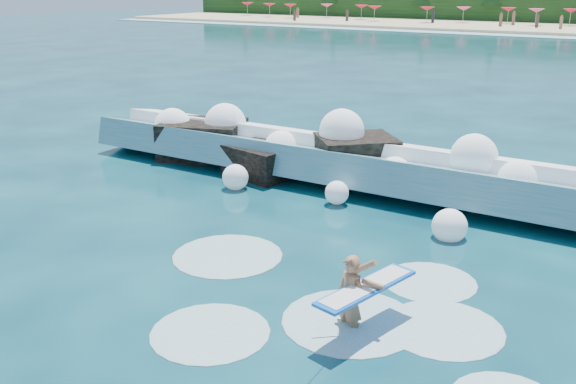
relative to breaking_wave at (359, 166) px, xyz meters
name	(u,v)px	position (x,y,z in m)	size (l,w,h in m)	color
ground	(184,255)	(-0.94, -6.91, -0.57)	(200.00, 200.00, 0.00)	#062937
breaking_wave	(359,166)	(0.00, 0.00, 0.00)	(19.10, 2.93, 1.65)	teal
rock_cluster	(265,153)	(-3.35, -0.10, -0.07)	(8.81, 3.64, 1.60)	black
surfer_with_board	(354,297)	(3.69, -7.73, 0.03)	(1.12, 2.85, 1.63)	#9C6849
wave_spray	(351,151)	(-0.21, -0.17, 0.47)	(15.68, 4.16, 2.32)	white
surf_foam	(328,305)	(2.92, -7.24, -0.57)	(8.79, 6.01, 0.13)	silver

